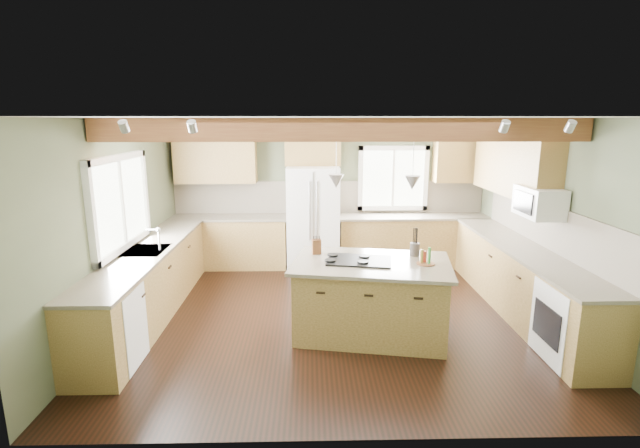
{
  "coord_description": "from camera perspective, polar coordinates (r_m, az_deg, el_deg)",
  "views": [
    {
      "loc": [
        -0.36,
        -5.82,
        2.57
      ],
      "look_at": [
        -0.22,
        0.3,
        1.2
      ],
      "focal_mm": 26.0,
      "sensor_mm": 36.0,
      "label": 1
    }
  ],
  "objects": [
    {
      "name": "floor",
      "position": [
        6.37,
        2.08,
        -11.17
      ],
      "size": [
        5.6,
        5.6,
        0.0
      ],
      "primitive_type": "plane",
      "color": "black",
      "rests_on": "ground"
    },
    {
      "name": "ceiling",
      "position": [
        5.83,
        2.29,
        12.91
      ],
      "size": [
        5.6,
        5.6,
        0.0
      ],
      "primitive_type": "plane",
      "rotation": [
        3.14,
        0.0,
        0.0
      ],
      "color": "silver",
      "rests_on": "wall_back"
    },
    {
      "name": "wall_back",
      "position": [
        8.42,
        1.15,
        3.96
      ],
      "size": [
        5.6,
        0.0,
        5.6
      ],
      "primitive_type": "plane",
      "rotation": [
        1.57,
        0.0,
        0.0
      ],
      "color": "#464E37",
      "rests_on": "ground"
    },
    {
      "name": "wall_left",
      "position": [
        6.44,
        -23.56,
        0.17
      ],
      "size": [
        0.0,
        5.0,
        5.0
      ],
      "primitive_type": "plane",
      "rotation": [
        1.57,
        0.0,
        1.57
      ],
      "color": "#464E37",
      "rests_on": "ground"
    },
    {
      "name": "wall_right",
      "position": [
        6.75,
        26.66,
        0.41
      ],
      "size": [
        0.0,
        5.0,
        5.0
      ],
      "primitive_type": "plane",
      "rotation": [
        1.57,
        0.0,
        -1.57
      ],
      "color": "#464E37",
      "rests_on": "ground"
    },
    {
      "name": "ceiling_beam",
      "position": [
        5.3,
        2.65,
        11.52
      ],
      "size": [
        5.55,
        0.26,
        0.26
      ],
      "primitive_type": "cube",
      "color": "brown",
      "rests_on": "ceiling"
    },
    {
      "name": "soffit_trim",
      "position": [
        8.23,
        1.22,
        12.42
      ],
      "size": [
        5.55,
        0.2,
        0.1
      ],
      "primitive_type": "cube",
      "color": "brown",
      "rests_on": "ceiling"
    },
    {
      "name": "backsplash_back",
      "position": [
        8.42,
        1.15,
        3.34
      ],
      "size": [
        5.58,
        0.03,
        0.58
      ],
      "primitive_type": "cube",
      "color": "brown",
      "rests_on": "wall_back"
    },
    {
      "name": "backsplash_right",
      "position": [
        6.8,
        26.28,
        -0.24
      ],
      "size": [
        0.03,
        3.7,
        0.58
      ],
      "primitive_type": "cube",
      "color": "brown",
      "rests_on": "wall_right"
    },
    {
      "name": "base_cab_back_left",
      "position": [
        8.42,
        -11.06,
        -2.26
      ],
      "size": [
        2.02,
        0.6,
        0.88
      ],
      "primitive_type": "cube",
      "color": "brown",
      "rests_on": "floor"
    },
    {
      "name": "counter_back_left",
      "position": [
        8.31,
        -11.19,
        0.8
      ],
      "size": [
        2.06,
        0.64,
        0.04
      ],
      "primitive_type": "cube",
      "color": "#474134",
      "rests_on": "base_cab_back_left"
    },
    {
      "name": "base_cab_back_right",
      "position": [
        8.5,
        11.3,
        -2.12
      ],
      "size": [
        2.62,
        0.6,
        0.88
      ],
      "primitive_type": "cube",
      "color": "brown",
      "rests_on": "floor"
    },
    {
      "name": "counter_back_right",
      "position": [
        8.4,
        11.44,
        0.91
      ],
      "size": [
        2.66,
        0.64,
        0.04
      ],
      "primitive_type": "cube",
      "color": "#474134",
      "rests_on": "base_cab_back_right"
    },
    {
      "name": "base_cab_left",
      "position": [
        6.6,
        -20.31,
        -7.02
      ],
      "size": [
        0.6,
        3.7,
        0.88
      ],
      "primitive_type": "cube",
      "color": "brown",
      "rests_on": "floor"
    },
    {
      "name": "counter_left",
      "position": [
        6.47,
        -20.62,
        -3.18
      ],
      "size": [
        0.64,
        3.74,
        0.04
      ],
      "primitive_type": "cube",
      "color": "#474134",
      "rests_on": "base_cab_left"
    },
    {
      "name": "base_cab_right",
      "position": [
        6.87,
        23.53,
        -6.53
      ],
      "size": [
        0.6,
        3.7,
        0.88
      ],
      "primitive_type": "cube",
      "color": "brown",
      "rests_on": "floor"
    },
    {
      "name": "counter_right",
      "position": [
        6.74,
        23.88,
        -2.83
      ],
      "size": [
        0.64,
        3.74,
        0.04
      ],
      "primitive_type": "cube",
      "color": "#474134",
      "rests_on": "base_cab_right"
    },
    {
      "name": "upper_cab_back_left",
      "position": [
        8.33,
        -12.73,
        8.06
      ],
      "size": [
        1.4,
        0.35,
        0.9
      ],
      "primitive_type": "cube",
      "color": "brown",
      "rests_on": "wall_back"
    },
    {
      "name": "upper_cab_over_fridge",
      "position": [
        8.15,
        -0.91,
        9.68
      ],
      "size": [
        0.96,
        0.35,
        0.7
      ],
      "primitive_type": "cube",
      "color": "brown",
      "rests_on": "wall_back"
    },
    {
      "name": "upper_cab_right",
      "position": [
        7.38,
        22.72,
        6.84
      ],
      "size": [
        0.35,
        2.2,
        0.9
      ],
      "primitive_type": "cube",
      "color": "brown",
      "rests_on": "wall_right"
    },
    {
      "name": "upper_cab_back_corner",
      "position": [
        8.59,
        16.89,
        7.96
      ],
      "size": [
        0.9,
        0.35,
        0.9
      ],
      "primitive_type": "cube",
      "color": "brown",
      "rests_on": "wall_back"
    },
    {
      "name": "window_left",
      "position": [
        6.43,
        -23.42,
        2.45
      ],
      "size": [
        0.04,
        1.6,
        1.05
      ],
      "primitive_type": "cube",
      "color": "white",
      "rests_on": "wall_left"
    },
    {
      "name": "window_back",
      "position": [
        8.5,
        8.97,
        5.59
      ],
      "size": [
        1.1,
        0.04,
        1.0
      ],
      "primitive_type": "cube",
      "color": "white",
      "rests_on": "wall_back"
    },
    {
      "name": "sink",
      "position": [
        6.46,
        -20.62,
        -3.13
      ],
      "size": [
        0.5,
        0.65,
        0.03
      ],
      "primitive_type": "cube",
      "color": "#262628",
      "rests_on": "counter_left"
    },
    {
      "name": "faucet",
      "position": [
        6.37,
        -19.19,
        -1.9
      ],
      "size": [
        0.02,
        0.02,
        0.28
      ],
      "primitive_type": "cylinder",
      "color": "#B2B2B7",
      "rests_on": "sink"
    },
    {
      "name": "dishwasher",
      "position": [
        5.48,
        -24.59,
        -11.61
      ],
      "size": [
        0.6,
        0.6,
        0.84
      ],
      "primitive_type": "cube",
      "color": "white",
      "rests_on": "floor"
    },
    {
      "name": "oven",
      "position": [
        5.8,
        28.81,
        -10.7
      ],
      "size": [
        0.6,
        0.72,
        0.84
      ],
      "primitive_type": "cube",
      "color": "white",
      "rests_on": "floor"
    },
    {
      "name": "microwave",
      "position": [
        6.56,
        25.38,
        2.45
      ],
      "size": [
        0.4,
        0.7,
        0.38
      ],
      "primitive_type": "cube",
      "color": "white",
      "rests_on": "wall_right"
    },
    {
      "name": "pendant_left",
      "position": [
        5.41,
        1.99,
        5.29
      ],
      "size": [
        0.18,
        0.18,
        0.16
      ],
      "primitive_type": "cone",
      "rotation": [
        3.14,
        0.0,
        0.0
      ],
      "color": "#B2B2B7",
      "rests_on": "ceiling"
    },
    {
      "name": "pendant_right",
      "position": [
        5.38,
        11.28,
        5.0
      ],
      "size": [
        0.18,
        0.18,
        0.16
      ],
      "primitive_type": "cone",
      "rotation": [
        3.14,
        0.0,
        0.0
      ],
      "color": "#B2B2B7",
      "rests_on": "ceiling"
    },
    {
      "name": "refrigerator",
      "position": [
        8.11,
        -0.87,
        0.76
      ],
      "size": [
        0.9,
        0.74,
        1.8
      ],
      "primitive_type": "cube",
      "color": "white",
      "rests_on": "floor"
    },
    {
      "name": "island",
      "position": [
        5.75,
        6.25,
        -9.22
      ],
      "size": [
        1.91,
        1.36,
        0.88
      ],
      "primitive_type": "cube",
      "rotation": [
        0.0,
        0.0,
        -0.18
      ],
      "color": "brown",
      "rests_on": "floor"
    },
    {
      "name": "island_top",
      "position": [
        5.59,
        6.37,
        -4.84
      ],
      "size": [
        2.04,
        1.49,
        0.04
      ],
      "primitive_type": "cube",
      "rotation": [
        0.0,
        0.0,
        -0.18
      ],
      "color": "#474134",
      "rests_on": "island"
    },
    {
      "name": "cooktop",
      "position": [
        5.59,
        4.88,
        -4.49
      ],
      "size": [
        0.83,
        0.63,
        0.02
      ],
      "primitive_type": "cube",
      "rotation": [
        0.0,
        0.0,
        -0.18
      ],
      "color": "black",
      "rests_on": "island_top"
    },
    {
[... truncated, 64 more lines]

